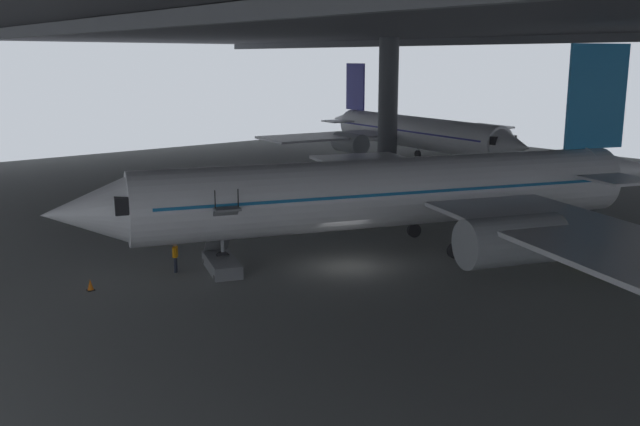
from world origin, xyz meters
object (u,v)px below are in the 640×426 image
object	(u,v)px
boarding_stairs	(222,258)
airplane_main	(400,192)
traffic_cone_orange	(90,285)
airplane_distant	(413,132)
baggage_tug	(601,259)
crew_worker_by_stairs	(175,255)

from	to	relation	value
boarding_stairs	airplane_main	bearing A→B (deg)	73.29
airplane_main	traffic_cone_orange	xyz separation A→B (m)	(-4.49, -17.46, -3.32)
airplane_main	airplane_distant	size ratio (longest dim) A/B	1.13
airplane_main	boarding_stairs	bearing A→B (deg)	-106.71
airplane_distant	boarding_stairs	bearing A→B (deg)	-59.86
airplane_main	baggage_tug	size ratio (longest dim) A/B	15.40
airplane_main	crew_worker_by_stairs	distance (m)	13.70
boarding_stairs	baggage_tug	world-z (taller)	boarding_stairs
traffic_cone_orange	airplane_main	bearing A→B (deg)	75.58
airplane_main	traffic_cone_orange	size ratio (longest dim) A/B	64.27
crew_worker_by_stairs	airplane_distant	world-z (taller)	airplane_distant
boarding_stairs	crew_worker_by_stairs	bearing A→B (deg)	-123.77
crew_worker_by_stairs	boarding_stairs	bearing A→B (deg)	56.23
airplane_main	boarding_stairs	distance (m)	11.39
airplane_main	traffic_cone_orange	distance (m)	18.33
boarding_stairs	traffic_cone_orange	distance (m)	7.03
airplane_main	boarding_stairs	xyz separation A→B (m)	(-3.17, -10.56, -2.87)
traffic_cone_orange	crew_worker_by_stairs	bearing A→B (deg)	90.88
airplane_distant	traffic_cone_orange	distance (m)	50.76
crew_worker_by_stairs	traffic_cone_orange	bearing A→B (deg)	-89.12
boarding_stairs	baggage_tug	size ratio (longest dim) A/B	1.93
crew_worker_by_stairs	traffic_cone_orange	size ratio (longest dim) A/B	2.81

